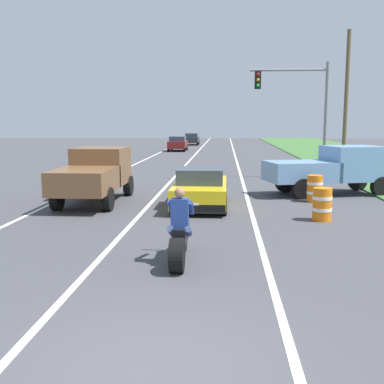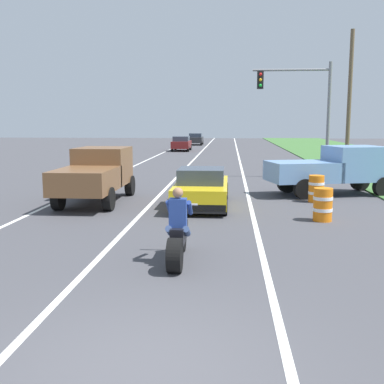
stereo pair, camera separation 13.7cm
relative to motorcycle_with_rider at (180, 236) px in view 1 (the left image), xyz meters
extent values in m
plane|color=#424247|center=(0.02, -4.30, -0.59)|extent=(160.00, 160.00, 0.00)
cube|color=white|center=(-5.38, 15.70, -0.59)|extent=(0.14, 120.00, 0.01)
cube|color=white|center=(1.82, 15.70, -0.59)|extent=(0.14, 120.00, 0.01)
cube|color=white|center=(-1.78, 15.70, -0.59)|extent=(0.14, 120.00, 0.01)
cylinder|color=black|center=(0.00, -0.60, -0.25)|extent=(0.28, 0.69, 0.69)
cylinder|color=black|center=(0.00, 0.95, -0.28)|extent=(0.12, 0.63, 0.63)
cube|color=black|center=(0.00, 0.23, 0.02)|extent=(0.28, 1.10, 0.36)
cylinder|color=#B2B2B7|center=(0.00, 0.87, 0.09)|extent=(0.08, 0.36, 0.73)
cylinder|color=#A5A5AA|center=(0.00, 0.85, 0.52)|extent=(0.70, 0.05, 0.05)
cube|color=navy|center=(0.00, 0.00, 0.50)|extent=(0.36, 0.24, 0.60)
sphere|color=#9E7051|center=(0.00, 0.00, 0.92)|extent=(0.22, 0.22, 0.22)
cylinder|color=#384C7A|center=(-0.18, 0.03, 0.10)|extent=(0.14, 0.47, 0.32)
cylinder|color=navy|center=(-0.22, 0.30, 0.55)|extent=(0.10, 0.51, 0.40)
cylinder|color=#384C7A|center=(0.18, 0.03, 0.10)|extent=(0.14, 0.47, 0.32)
cylinder|color=navy|center=(0.22, 0.30, 0.55)|extent=(0.10, 0.51, 0.40)
cube|color=yellow|center=(0.08, 6.77, -0.07)|extent=(1.80, 4.30, 0.64)
cube|color=#333D4C|center=(0.08, 6.57, 0.51)|extent=(1.56, 1.70, 0.52)
cube|color=black|center=(0.08, 4.72, -0.31)|extent=(1.76, 0.20, 0.28)
cylinder|color=black|center=(-0.72, 8.37, -0.27)|extent=(0.24, 0.64, 0.64)
cylinder|color=black|center=(0.88, 8.37, -0.27)|extent=(0.24, 0.64, 0.64)
cylinder|color=black|center=(-0.72, 5.17, -0.27)|extent=(0.24, 0.64, 0.64)
cylinder|color=black|center=(0.88, 5.17, -0.27)|extent=(0.24, 0.64, 0.64)
cube|color=brown|center=(-3.84, 8.17, 0.69)|extent=(1.90, 2.10, 1.40)
cube|color=#333D4C|center=(-3.84, 8.52, 1.07)|extent=(1.67, 0.29, 0.57)
cube|color=brown|center=(-3.84, 5.92, 0.39)|extent=(1.90, 2.70, 0.80)
cylinder|color=black|center=(-4.71, 8.97, -0.19)|extent=(0.28, 0.80, 0.80)
cylinder|color=black|center=(-2.97, 8.97, -0.19)|extent=(0.28, 0.80, 0.80)
cylinder|color=black|center=(-4.71, 5.62, -0.19)|extent=(0.28, 0.80, 0.80)
cylinder|color=black|center=(-2.97, 5.62, -0.19)|extent=(0.28, 0.80, 0.80)
cube|color=#6B93C6|center=(6.17, 10.04, 0.69)|extent=(2.52, 2.38, 1.40)
cube|color=#333D4C|center=(6.51, 10.13, 1.07)|extent=(0.71, 1.69, 0.57)
cube|color=#6B93C6|center=(3.99, 9.46, 0.39)|extent=(3.10, 2.53, 0.80)
cylinder|color=black|center=(6.72, 11.09, -0.19)|extent=(0.85, 0.48, 0.80)
cylinder|color=black|center=(7.17, 9.41, -0.19)|extent=(0.85, 0.48, 0.80)
cylinder|color=black|center=(3.48, 10.22, -0.19)|extent=(0.85, 0.48, 0.80)
cylinder|color=black|center=(3.93, 8.54, -0.19)|extent=(0.85, 0.48, 0.80)
cylinder|color=gray|center=(6.14, 15.39, 2.41)|extent=(0.18, 0.18, 6.00)
cylinder|color=gray|center=(4.16, 15.39, 5.01)|extent=(3.95, 0.12, 0.12)
cube|color=black|center=(2.59, 15.39, 4.51)|extent=(0.32, 0.24, 0.90)
sphere|color=red|center=(2.59, 15.25, 4.79)|extent=(0.16, 0.16, 0.16)
sphere|color=orange|center=(2.59, 15.25, 4.51)|extent=(0.16, 0.16, 0.16)
sphere|color=green|center=(2.59, 15.25, 4.23)|extent=(0.16, 0.16, 0.16)
cylinder|color=brown|center=(8.08, 19.17, 3.55)|extent=(0.24, 0.24, 8.28)
cylinder|color=orange|center=(3.87, 4.57, -0.09)|extent=(0.56, 0.56, 1.00)
cylinder|color=white|center=(3.87, 4.57, 0.11)|extent=(0.58, 0.58, 0.10)
cylinder|color=white|center=(3.87, 4.57, -0.24)|extent=(0.58, 0.58, 0.10)
cylinder|color=orange|center=(4.28, 7.93, -0.09)|extent=(0.56, 0.56, 1.00)
cylinder|color=white|center=(4.28, 7.93, 0.11)|extent=(0.58, 0.58, 0.10)
cylinder|color=white|center=(4.28, 7.93, -0.24)|extent=(0.58, 0.58, 0.10)
cube|color=maroon|center=(-3.90, 38.06, 0.06)|extent=(1.76, 4.00, 0.70)
cube|color=#333D4C|center=(-3.90, 37.86, 0.66)|extent=(1.56, 2.00, 0.50)
cylinder|color=black|center=(-4.70, 39.46, -0.29)|extent=(0.20, 0.60, 0.60)
cylinder|color=black|center=(-3.10, 39.46, -0.29)|extent=(0.20, 0.60, 0.60)
cylinder|color=black|center=(-4.70, 36.66, -0.29)|extent=(0.20, 0.60, 0.60)
cylinder|color=black|center=(-3.10, 36.66, -0.29)|extent=(0.20, 0.60, 0.60)
cube|color=#262628|center=(-3.36, 50.59, 0.06)|extent=(1.76, 4.00, 0.70)
cube|color=#333D4C|center=(-3.36, 50.39, 0.66)|extent=(1.56, 2.00, 0.50)
cylinder|color=black|center=(-4.16, 51.99, -0.29)|extent=(0.20, 0.60, 0.60)
cylinder|color=black|center=(-2.56, 51.99, -0.29)|extent=(0.20, 0.60, 0.60)
cylinder|color=black|center=(-4.16, 49.19, -0.29)|extent=(0.20, 0.60, 0.60)
cylinder|color=black|center=(-2.56, 49.19, -0.29)|extent=(0.20, 0.60, 0.60)
camera|label=1|loc=(0.93, -9.42, 2.37)|focal=43.36mm
camera|label=2|loc=(1.06, -9.41, 2.37)|focal=43.36mm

